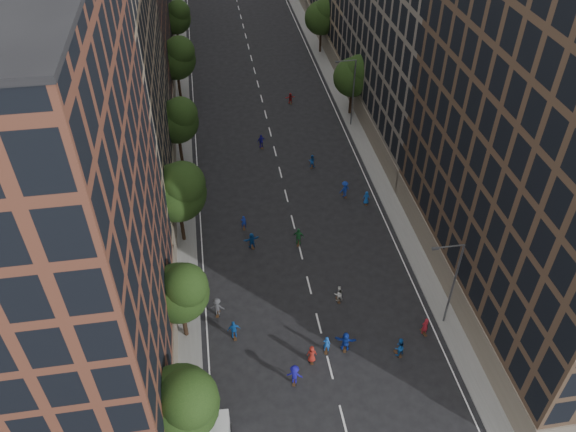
% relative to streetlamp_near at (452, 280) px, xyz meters
% --- Properties ---
extents(ground, '(240.00, 240.00, 0.00)m').
position_rel_streetlamp_near_xyz_m(ground, '(-10.37, 28.00, -5.17)').
color(ground, black).
rests_on(ground, ground).
extents(sidewalk_left, '(4.00, 105.00, 0.15)m').
position_rel_streetlamp_near_xyz_m(sidewalk_left, '(-22.37, 35.50, -5.09)').
color(sidewalk_left, slate).
rests_on(sidewalk_left, ground).
extents(sidewalk_right, '(4.00, 105.00, 0.15)m').
position_rel_streetlamp_near_xyz_m(sidewalk_right, '(1.63, 35.50, -5.09)').
color(sidewalk_right, slate).
rests_on(sidewalk_right, ground).
extents(bldg_left_a, '(14.00, 22.00, 30.00)m').
position_rel_streetlamp_near_xyz_m(bldg_left_a, '(-29.37, -1.00, 9.83)').
color(bldg_left_a, brown).
rests_on(bldg_left_a, ground).
extents(bldg_left_b, '(14.00, 26.00, 34.00)m').
position_rel_streetlamp_near_xyz_m(bldg_left_b, '(-29.37, 23.00, 11.83)').
color(bldg_left_b, '#836F55').
rests_on(bldg_left_b, ground).
extents(tree_left_0, '(5.20, 5.20, 8.83)m').
position_rel_streetlamp_near_xyz_m(tree_left_0, '(-21.38, -8.15, 0.79)').
color(tree_left_0, black).
rests_on(tree_left_0, ground).
extents(tree_left_1, '(4.80, 4.80, 8.21)m').
position_rel_streetlamp_near_xyz_m(tree_left_1, '(-21.39, 1.86, 0.38)').
color(tree_left_1, black).
rests_on(tree_left_1, ground).
extents(tree_left_2, '(5.60, 5.60, 9.45)m').
position_rel_streetlamp_near_xyz_m(tree_left_2, '(-21.36, 13.83, 1.19)').
color(tree_left_2, black).
rests_on(tree_left_2, ground).
extents(tree_left_3, '(5.00, 5.00, 8.58)m').
position_rel_streetlamp_near_xyz_m(tree_left_3, '(-21.38, 27.85, 0.65)').
color(tree_left_3, black).
rests_on(tree_left_3, ground).
extents(tree_left_4, '(5.40, 5.40, 9.08)m').
position_rel_streetlamp_near_xyz_m(tree_left_4, '(-21.37, 43.84, 0.93)').
color(tree_left_4, black).
rests_on(tree_left_4, ground).
extents(tree_left_5, '(4.80, 4.80, 8.33)m').
position_rel_streetlamp_near_xyz_m(tree_left_5, '(-21.39, 59.86, 0.51)').
color(tree_left_5, black).
rests_on(tree_left_5, ground).
extents(tree_right_a, '(5.00, 5.00, 8.39)m').
position_rel_streetlamp_near_xyz_m(tree_right_a, '(1.02, 35.85, 0.46)').
color(tree_right_a, black).
rests_on(tree_right_a, ground).
extents(tree_right_b, '(5.20, 5.20, 8.83)m').
position_rel_streetlamp_near_xyz_m(tree_right_b, '(1.02, 55.85, 0.79)').
color(tree_right_b, black).
rests_on(tree_right_b, ground).
extents(streetlamp_near, '(2.64, 0.22, 9.06)m').
position_rel_streetlamp_near_xyz_m(streetlamp_near, '(0.00, 0.00, 0.00)').
color(streetlamp_near, '#595B60').
rests_on(streetlamp_near, ground).
extents(streetlamp_far, '(2.64, 0.22, 9.06)m').
position_rel_streetlamp_near_xyz_m(streetlamp_far, '(0.00, 33.00, 0.00)').
color(streetlamp_far, '#595B60').
rests_on(streetlamp_far, ground).
extents(skater_1, '(0.68, 0.53, 1.65)m').
position_rel_streetlamp_near_xyz_m(skater_1, '(-10.33, -1.37, -4.34)').
color(skater_1, '#154CAE').
rests_on(skater_1, ground).
extents(skater_2, '(1.10, 0.99, 1.86)m').
position_rel_streetlamp_near_xyz_m(skater_2, '(-4.66, -2.66, -4.24)').
color(skater_2, '#124492').
rests_on(skater_2, ground).
extents(skater_3, '(1.38, 1.05, 1.89)m').
position_rel_streetlamp_near_xyz_m(skater_3, '(-13.38, -3.89, -4.22)').
color(skater_3, '#15118D').
rests_on(skater_3, ground).
extents(skater_4, '(1.13, 0.56, 1.86)m').
position_rel_streetlamp_near_xyz_m(skater_4, '(-17.61, 1.17, -4.24)').
color(skater_4, '#134DA0').
rests_on(skater_4, ground).
extents(skater_5, '(1.84, 1.06, 1.89)m').
position_rel_streetlamp_near_xyz_m(skater_5, '(-8.79, -1.45, -4.22)').
color(skater_5, navy).
rests_on(skater_5, ground).
extents(skater_6, '(0.85, 0.59, 1.67)m').
position_rel_streetlamp_near_xyz_m(skater_6, '(-11.70, -2.16, -4.34)').
color(skater_6, maroon).
rests_on(skater_6, ground).
extents(skater_7, '(0.73, 0.56, 1.78)m').
position_rel_streetlamp_near_xyz_m(skater_7, '(-1.87, -0.91, -4.28)').
color(skater_7, maroon).
rests_on(skater_7, ground).
extents(skater_8, '(0.87, 0.70, 1.68)m').
position_rel_streetlamp_near_xyz_m(skater_8, '(-8.16, 3.76, -4.33)').
color(skater_8, '#BBBAB6').
rests_on(skater_8, ground).
extents(skater_9, '(1.35, 0.99, 1.87)m').
position_rel_streetlamp_near_xyz_m(skater_9, '(-18.82, 3.85, -4.23)').
color(skater_9, '#3E3E43').
rests_on(skater_9, ground).
extents(skater_10, '(1.22, 0.85, 1.92)m').
position_rel_streetlamp_near_xyz_m(skater_10, '(-10.37, 11.58, -4.21)').
color(skater_10, '#206D36').
rests_on(skater_10, ground).
extents(skater_11, '(1.65, 0.85, 1.70)m').
position_rel_streetlamp_near_xyz_m(skater_11, '(-14.97, 11.88, -4.32)').
color(skater_11, '#114291').
rests_on(skater_11, ground).
extents(skater_12, '(0.80, 0.58, 1.51)m').
position_rel_streetlamp_near_xyz_m(skater_12, '(-2.10, 16.82, -4.41)').
color(skater_12, '#124295').
rests_on(skater_12, ground).
extents(skater_13, '(0.57, 0.39, 1.52)m').
position_rel_streetlamp_near_xyz_m(skater_13, '(-15.49, 14.86, -4.41)').
color(skater_13, '#122A99').
rests_on(skater_13, ground).
extents(skater_14, '(0.94, 0.84, 1.59)m').
position_rel_streetlamp_near_xyz_m(skater_14, '(-6.57, 24.50, -4.38)').
color(skater_14, '#144BA5').
rests_on(skater_14, ground).
extents(skater_15, '(1.43, 1.16, 1.93)m').
position_rel_streetlamp_near_xyz_m(skater_15, '(-4.12, 18.39, -4.20)').
color(skater_15, navy).
rests_on(skater_15, ground).
extents(skater_16, '(1.10, 0.70, 1.75)m').
position_rel_streetlamp_near_xyz_m(skater_16, '(-11.91, 29.53, -4.29)').
color(skater_16, '#1A139B').
rests_on(skater_16, ground).
extents(skater_17, '(1.43, 0.63, 1.49)m').
position_rel_streetlamp_near_xyz_m(skater_17, '(-6.61, 40.00, -4.42)').
color(skater_17, maroon).
rests_on(skater_17, ground).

